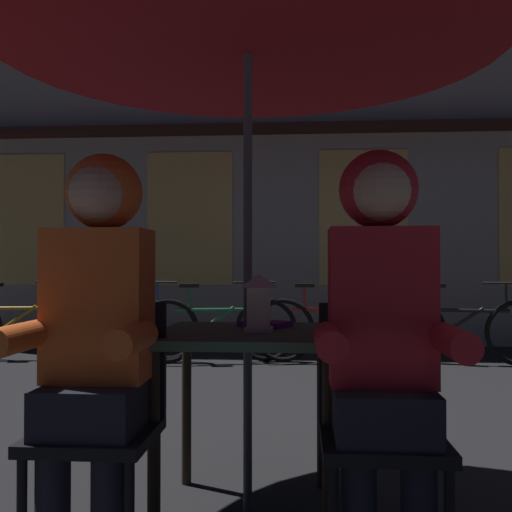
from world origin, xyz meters
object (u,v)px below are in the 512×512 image
Objects in this scene: lantern at (259,301)px; bicycle_fifth at (465,330)px; bicycle_second at (122,327)px; book at (265,324)px; chair_left at (102,413)px; cafe_table at (248,356)px; patio_umbrella at (248,8)px; person_left_hooded at (96,312)px; chair_right at (380,418)px; bicycle_fourth at (332,329)px; bicycle_nearest at (19,327)px; person_right_hooded at (382,314)px; bicycle_third at (217,329)px.

bicycle_fifth is at bearing 64.08° from lantern.
bicycle_second is 4.07m from book.
chair_left is 0.52× the size of bicycle_second.
patio_umbrella is (0.00, 0.00, 1.42)m from cafe_table.
book is (1.74, -3.66, 0.41)m from bicycle_second.
person_left_hooded is at bearing -119.43° from bicycle_fifth.
chair_right is (0.48, -0.37, -0.15)m from cafe_table.
lantern is at bearing -17.69° from patio_umbrella.
bicycle_fourth is at bearing 81.81° from patio_umbrella.
bicycle_nearest is at bearing 126.92° from lantern.
chair_left is at bearing 176.61° from person_right_hooded.
lantern is 0.14× the size of bicycle_second.
patio_umbrella is 1.20m from lantern.
chair_right reaches higher than bicycle_third.
person_right_hooded is 0.72m from book.
chair_left is at bearing -142.45° from cafe_table.
cafe_table is 3.74m from bicycle_third.
lantern reaches higher than bicycle_nearest.
person_right_hooded reaches higher than lantern.
lantern is 0.67m from chair_right.
cafe_table is at bearing 138.43° from person_right_hooded.
chair_right is at bearing -51.61° from bicycle_nearest.
chair_left is 4.27m from bicycle_fourth.
bicycle_second is at bearing 105.77° from person_left_hooded.
bicycle_fourth is at bearing 89.13° from chair_right.
lantern reaches higher than bicycle_fifth.
cafe_table is 0.44× the size of bicycle_second.
person_left_hooded is at bearing -107.01° from book.
lantern is at bearing 136.53° from person_right_hooded.
bicycle_second is at bearing 3.66° from bicycle_nearest.
bicycle_third is (1.03, -0.14, 0.00)m from bicycle_second.
chair_left is 1.00× the size of chair_right.
person_left_hooded is (-0.00, -0.06, 0.36)m from chair_left.
lantern is 0.14× the size of bicycle_fifth.
bicycle_fourth is at bearing 179.39° from bicycle_fifth.
bicycle_fourth and bicycle_fifth have the same top height.
chair_left reaches higher than cafe_table.
cafe_table is at bearing -98.19° from bicycle_fourth.
person_left_hooded is 0.83× the size of bicycle_fourth.
person_left_hooded is 4.79m from bicycle_nearest.
bicycle_third is at bearing 105.52° from chair_right.
patio_umbrella reaches higher than bicycle_third.
patio_umbrella reaches higher than bicycle_nearest.
person_left_hooded reaches higher than bicycle_third.
bicycle_fifth is (2.36, 4.13, -0.14)m from chair_left.
patio_umbrella is 1.32m from book.
bicycle_fifth is at bearing -0.92° from bicycle_second.
book reaches higher than cafe_table.
chair_left is at bearing -119.77° from bicycle_fifth.
chair_right is at bearing -62.72° from bicycle_second.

